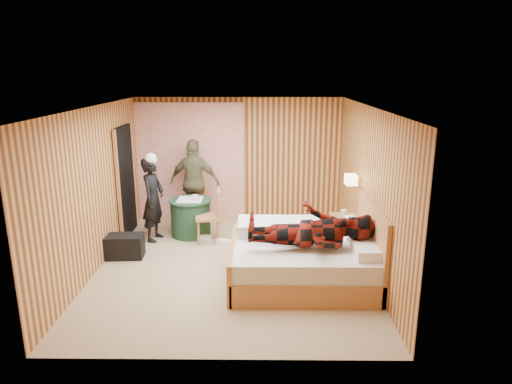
{
  "coord_description": "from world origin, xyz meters",
  "views": [
    {
      "loc": [
        0.45,
        -6.79,
        3.03
      ],
      "look_at": [
        0.37,
        0.59,
        1.05
      ],
      "focal_mm": 32.0,
      "sensor_mm": 36.0,
      "label": 1
    }
  ],
  "objects_px": {
    "nightstand": "(344,233)",
    "chair_far": "(197,198)",
    "chair_near": "(213,212)",
    "duffel_bag": "(122,246)",
    "bed": "(306,259)",
    "man_at_table": "(195,182)",
    "round_table": "(191,217)",
    "woman_standing": "(153,199)",
    "man_on_bed": "(311,220)",
    "wall_lamp": "(351,180)"
  },
  "relations": [
    {
      "from": "bed",
      "to": "woman_standing",
      "type": "distance_m",
      "value": 3.12
    },
    {
      "from": "chair_far",
      "to": "wall_lamp",
      "type": "bearing_deg",
      "value": -6.37
    },
    {
      "from": "bed",
      "to": "man_at_table",
      "type": "distance_m",
      "value": 3.28
    },
    {
      "from": "wall_lamp",
      "to": "bed",
      "type": "height_order",
      "value": "wall_lamp"
    },
    {
      "from": "duffel_bag",
      "to": "woman_standing",
      "type": "xyz_separation_m",
      "value": [
        0.35,
        0.83,
        0.57
      ]
    },
    {
      "from": "woman_standing",
      "to": "man_at_table",
      "type": "height_order",
      "value": "man_at_table"
    },
    {
      "from": "bed",
      "to": "round_table",
      "type": "xyz_separation_m",
      "value": [
        -1.99,
        1.9,
        0.02
      ]
    },
    {
      "from": "nightstand",
      "to": "chair_near",
      "type": "bearing_deg",
      "value": 169.62
    },
    {
      "from": "bed",
      "to": "round_table",
      "type": "relative_size",
      "value": 2.72
    },
    {
      "from": "bed",
      "to": "man_at_table",
      "type": "relative_size",
      "value": 1.25
    },
    {
      "from": "nightstand",
      "to": "chair_near",
      "type": "xyz_separation_m",
      "value": [
        -2.29,
        0.42,
        0.25
      ]
    },
    {
      "from": "chair_far",
      "to": "man_on_bed",
      "type": "height_order",
      "value": "man_on_bed"
    },
    {
      "from": "wall_lamp",
      "to": "chair_near",
      "type": "relative_size",
      "value": 0.27
    },
    {
      "from": "chair_far",
      "to": "man_at_table",
      "type": "relative_size",
      "value": 0.54
    },
    {
      "from": "man_on_bed",
      "to": "woman_standing",
      "type": "bearing_deg",
      "value": 144.65
    },
    {
      "from": "man_at_table",
      "to": "chair_far",
      "type": "bearing_deg",
      "value": 142.8
    },
    {
      "from": "nightstand",
      "to": "chair_near",
      "type": "distance_m",
      "value": 2.35
    },
    {
      "from": "bed",
      "to": "man_on_bed",
      "type": "distance_m",
      "value": 0.71
    },
    {
      "from": "round_table",
      "to": "man_at_table",
      "type": "relative_size",
      "value": 0.46
    },
    {
      "from": "duffel_bag",
      "to": "man_on_bed",
      "type": "xyz_separation_m",
      "value": [
        3.0,
        -1.04,
        0.82
      ]
    },
    {
      "from": "chair_near",
      "to": "bed",
      "type": "bearing_deg",
      "value": 37.5
    },
    {
      "from": "duffel_bag",
      "to": "chair_near",
      "type": "bearing_deg",
      "value": 24.34
    },
    {
      "from": "nightstand",
      "to": "chair_far",
      "type": "bearing_deg",
      "value": 153.15
    },
    {
      "from": "bed",
      "to": "chair_far",
      "type": "bearing_deg",
      "value": 127.79
    },
    {
      "from": "bed",
      "to": "woman_standing",
      "type": "bearing_deg",
      "value": 147.8
    },
    {
      "from": "round_table",
      "to": "duffel_bag",
      "type": "xyz_separation_m",
      "value": [
        -0.98,
        -1.08,
        -0.16
      ]
    },
    {
      "from": "chair_far",
      "to": "man_at_table",
      "type": "distance_m",
      "value": 0.33
    },
    {
      "from": "woman_standing",
      "to": "man_on_bed",
      "type": "xyz_separation_m",
      "value": [
        2.65,
        -1.88,
        0.24
      ]
    },
    {
      "from": "chair_near",
      "to": "duffel_bag",
      "type": "bearing_deg",
      "value": -69.11
    },
    {
      "from": "nightstand",
      "to": "chair_far",
      "type": "height_order",
      "value": "chair_far"
    },
    {
      "from": "chair_near",
      "to": "chair_far",
      "type": "bearing_deg",
      "value": -162.94
    },
    {
      "from": "round_table",
      "to": "man_on_bed",
      "type": "bearing_deg",
      "value": -46.49
    },
    {
      "from": "round_table",
      "to": "man_at_table",
      "type": "bearing_deg",
      "value": 90.0
    },
    {
      "from": "woman_standing",
      "to": "chair_near",
      "type": "bearing_deg",
      "value": -82.25
    },
    {
      "from": "round_table",
      "to": "bed",
      "type": "bearing_deg",
      "value": -43.65
    },
    {
      "from": "duffel_bag",
      "to": "chair_far",
      "type": "bearing_deg",
      "value": 55.98
    },
    {
      "from": "nightstand",
      "to": "round_table",
      "type": "relative_size",
      "value": 0.79
    },
    {
      "from": "chair_near",
      "to": "man_at_table",
      "type": "bearing_deg",
      "value": -162.17
    },
    {
      "from": "round_table",
      "to": "man_on_bed",
      "type": "relative_size",
      "value": 0.45
    },
    {
      "from": "chair_near",
      "to": "duffel_bag",
      "type": "xyz_separation_m",
      "value": [
        -1.44,
        -0.76,
        -0.37
      ]
    },
    {
      "from": "chair_far",
      "to": "duffel_bag",
      "type": "relative_size",
      "value": 1.36
    },
    {
      "from": "nightstand",
      "to": "round_table",
      "type": "xyz_separation_m",
      "value": [
        -2.75,
        0.75,
        0.04
      ]
    },
    {
      "from": "bed",
      "to": "round_table",
      "type": "bearing_deg",
      "value": 136.35
    },
    {
      "from": "chair_far",
      "to": "woman_standing",
      "type": "height_order",
      "value": "woman_standing"
    },
    {
      "from": "bed",
      "to": "man_at_table",
      "type": "height_order",
      "value": "man_at_table"
    },
    {
      "from": "nightstand",
      "to": "duffel_bag",
      "type": "distance_m",
      "value": 3.75
    },
    {
      "from": "wall_lamp",
      "to": "round_table",
      "type": "bearing_deg",
      "value": 162.13
    },
    {
      "from": "chair_near",
      "to": "woman_standing",
      "type": "xyz_separation_m",
      "value": [
        -1.08,
        0.08,
        0.2
      ]
    },
    {
      "from": "round_table",
      "to": "woman_standing",
      "type": "xyz_separation_m",
      "value": [
        -0.63,
        -0.25,
        0.42
      ]
    },
    {
      "from": "wall_lamp",
      "to": "chair_near",
      "type": "distance_m",
      "value": 2.52
    }
  ]
}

